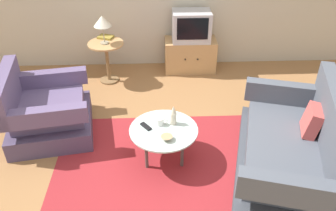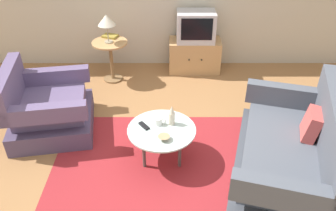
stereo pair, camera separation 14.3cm
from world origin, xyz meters
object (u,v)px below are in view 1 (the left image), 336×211
object	(u,v)px
television	(191,26)
table_lamp	(102,22)
tv_remote_dark	(146,126)
book	(106,37)
armchair	(45,113)
couch	(291,152)
mug	(160,122)
coffee_table	(164,132)
tv_stand	(190,55)
bowl	(167,138)
side_table	(107,54)
vase	(173,115)

from	to	relation	value
television	table_lamp	distance (m)	1.35
tv_remote_dark	book	world-z (taller)	book
armchair	couch	distance (m)	2.83
television	mug	distance (m)	2.12
coffee_table	tv_stand	xyz separation A→B (m)	(0.49, 2.13, -0.12)
television	mug	bearing A→B (deg)	-104.45
tv_stand	bowl	size ratio (longest dim) A/B	6.48
tv_stand	bowl	world-z (taller)	tv_stand
armchair	tv_stand	size ratio (longest dim) A/B	1.41
bowl	couch	bearing A→B (deg)	-5.30
tv_remote_dark	side_table	bearing A→B (deg)	-17.73
bowl	vase	bearing A→B (deg)	73.29
armchair	tv_remote_dark	distance (m)	1.33
television	tv_stand	bearing A→B (deg)	90.00
side_table	tv_remote_dark	bearing A→B (deg)	-71.27
couch	coffee_table	xyz separation A→B (m)	(-1.29, 0.29, 0.07)
side_table	mug	xyz separation A→B (m)	(0.76, -1.73, 0.00)
armchair	television	xyz separation A→B (m)	(1.90, 1.57, 0.46)
vase	television	bearing A→B (deg)	79.25
table_lamp	tv_remote_dark	size ratio (longest dim) A/B	2.79
television	vase	size ratio (longest dim) A/B	2.52
television	mug	size ratio (longest dim) A/B	4.58
coffee_table	tv_stand	world-z (taller)	tv_stand
armchair	tv_remote_dark	size ratio (longest dim) A/B	7.63
coffee_table	tv_stand	bearing A→B (deg)	77.04
television	tv_remote_dark	distance (m)	2.21
side_table	table_lamp	size ratio (longest dim) A/B	1.52
coffee_table	book	xyz separation A→B (m)	(-0.81, 2.00, 0.26)
mug	armchair	bearing A→B (deg)	161.10
book	table_lamp	bearing A→B (deg)	-68.06
vase	book	xyz separation A→B (m)	(-0.91, 1.90, 0.12)
tv_stand	vase	world-z (taller)	vase
mug	bowl	xyz separation A→B (m)	(0.06, -0.26, -0.02)
coffee_table	television	size ratio (longest dim) A/B	1.27
armchair	vase	xyz separation A→B (m)	(1.52, -0.46, 0.24)
tv_stand	television	xyz separation A→B (m)	(0.00, -0.01, 0.49)
television	table_lamp	bearing A→B (deg)	-165.85
coffee_table	book	distance (m)	2.17
armchair	television	size ratio (longest dim) A/B	1.95
side_table	tv_remote_dark	size ratio (longest dim) A/B	4.23
television	tv_remote_dark	size ratio (longest dim) A/B	3.91
vase	bowl	bearing A→B (deg)	-106.71
couch	vase	distance (m)	1.26
coffee_table	table_lamp	xyz separation A→B (m)	(-0.80, 1.79, 0.58)
side_table	table_lamp	distance (m)	0.50
television	side_table	bearing A→B (deg)	-166.63
vase	bowl	distance (m)	0.29
coffee_table	vase	size ratio (longest dim) A/B	3.19
bowl	side_table	bearing A→B (deg)	112.27
tv_stand	table_lamp	world-z (taller)	table_lamp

